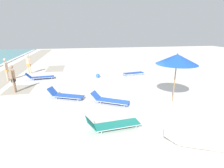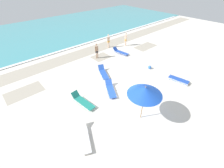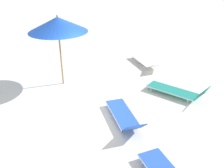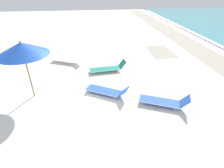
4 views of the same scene
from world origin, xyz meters
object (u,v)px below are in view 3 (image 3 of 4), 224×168
(beach_umbrella, at_px, (58,25))
(sun_lounger_near_water_left, at_px, (124,116))
(sun_lounger_mid_beach_solo, at_px, (178,91))
(sun_lounger_under_umbrella, at_px, (146,61))

(beach_umbrella, bearing_deg, sun_lounger_near_water_left, 84.80)
(beach_umbrella, relative_size, sun_lounger_mid_beach_solo, 1.21)
(sun_lounger_under_umbrella, bearing_deg, sun_lounger_near_water_left, 54.25)
(sun_lounger_mid_beach_solo, bearing_deg, sun_lounger_under_umbrella, -128.24)
(beach_umbrella, distance_m, sun_lounger_mid_beach_solo, 4.97)
(sun_lounger_near_water_left, relative_size, sun_lounger_mid_beach_solo, 0.95)
(beach_umbrella, distance_m, sun_lounger_near_water_left, 4.17)
(sun_lounger_near_water_left, bearing_deg, sun_lounger_under_umbrella, -121.51)
(sun_lounger_under_umbrella, xyz_separation_m, sun_lounger_mid_beach_solo, (1.65, 2.65, 0.02))
(beach_umbrella, height_order, sun_lounger_under_umbrella, beach_umbrella)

